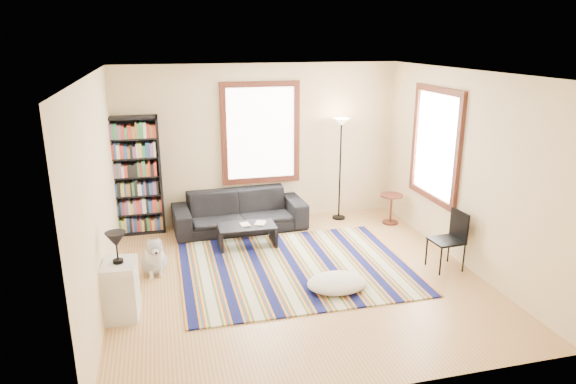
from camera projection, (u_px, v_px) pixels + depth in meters
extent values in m
cube|color=tan|center=(297.00, 280.00, 7.21)|extent=(5.00, 5.00, 0.10)
cube|color=white|center=(298.00, 69.00, 6.36)|extent=(5.00, 5.00, 0.10)
cube|color=beige|center=(260.00, 144.00, 9.15)|extent=(5.00, 0.10, 2.80)
cube|color=beige|center=(374.00, 259.00, 4.42)|extent=(5.00, 0.10, 2.80)
cube|color=beige|center=(94.00, 195.00, 6.19)|extent=(0.10, 5.00, 2.80)
cube|color=beige|center=(468.00, 169.00, 7.38)|extent=(0.10, 5.00, 2.80)
cube|color=white|center=(261.00, 133.00, 9.02)|extent=(1.20, 0.06, 1.60)
cube|color=white|center=(436.00, 145.00, 8.05)|extent=(0.06, 1.20, 1.60)
cube|color=#0D1145|center=(295.00, 268.00, 7.46)|extent=(3.28, 2.63, 0.02)
imported|color=black|center=(240.00, 211.00, 8.89)|extent=(1.01, 2.31, 0.66)
cube|color=black|center=(134.00, 176.00, 8.54)|extent=(0.90, 0.30, 2.00)
cube|color=black|center=(247.00, 236.00, 8.20)|extent=(0.91, 0.52, 0.36)
imported|color=beige|center=(241.00, 225.00, 8.12)|extent=(0.21, 0.16, 0.02)
imported|color=beige|center=(255.00, 223.00, 8.22)|extent=(0.24, 0.27, 0.02)
ellipsoid|color=silver|center=(337.00, 283.00, 6.80)|extent=(0.97, 0.84, 0.20)
cylinder|color=#471811|center=(391.00, 209.00, 9.19)|extent=(0.43, 0.43, 0.54)
cube|color=black|center=(446.00, 241.00, 7.34)|extent=(0.45, 0.43, 0.86)
cube|color=silver|center=(121.00, 290.00, 6.10)|extent=(0.41, 0.52, 0.70)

